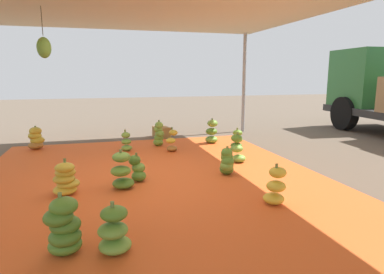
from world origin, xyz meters
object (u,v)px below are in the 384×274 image
(banana_bunch_11, at_px, (126,142))
(banana_bunch_13, at_px, (227,162))
(banana_bunch_6, at_px, (64,228))
(banana_bunch_0, at_px, (237,140))
(banana_bunch_3, at_px, (238,150))
(banana_bunch_2, at_px, (36,139))
(banana_bunch_9, at_px, (159,135))
(banana_bunch_12, at_px, (122,172))
(banana_bunch_1, at_px, (138,169))
(banana_bunch_14, at_px, (114,232))
(banana_bunch_7, at_px, (172,142))
(crate_0, at_px, (161,132))
(banana_bunch_4, at_px, (66,179))
(banana_bunch_8, at_px, (276,187))
(banana_bunch_10, at_px, (212,132))

(banana_bunch_11, distance_m, banana_bunch_13, 2.66)
(banana_bunch_6, distance_m, banana_bunch_13, 3.03)
(banana_bunch_0, distance_m, banana_bunch_3, 1.19)
(banana_bunch_2, height_order, banana_bunch_9, banana_bunch_9)
(banana_bunch_6, relative_size, banana_bunch_12, 1.02)
(banana_bunch_1, xyz_separation_m, banana_bunch_13, (0.08, 1.46, 0.02))
(banana_bunch_0, relative_size, banana_bunch_11, 1.00)
(banana_bunch_12, height_order, banana_bunch_14, banana_bunch_12)
(banana_bunch_7, relative_size, crate_0, 1.04)
(banana_bunch_12, relative_size, banana_bunch_13, 1.21)
(banana_bunch_12, bearing_deg, banana_bunch_2, -152.50)
(banana_bunch_1, relative_size, banana_bunch_9, 0.74)
(banana_bunch_0, height_order, banana_bunch_4, banana_bunch_4)
(banana_bunch_9, relative_size, banana_bunch_13, 1.25)
(banana_bunch_6, bearing_deg, banana_bunch_8, 102.95)
(banana_bunch_3, height_order, banana_bunch_7, banana_bunch_3)
(banana_bunch_2, distance_m, banana_bunch_9, 2.73)
(banana_bunch_1, height_order, banana_bunch_7, banana_bunch_7)
(banana_bunch_2, distance_m, banana_bunch_8, 5.56)
(banana_bunch_12, bearing_deg, banana_bunch_10, 139.86)
(banana_bunch_7, relative_size, banana_bunch_8, 1.01)
(banana_bunch_2, distance_m, banana_bunch_4, 3.36)
(banana_bunch_0, relative_size, banana_bunch_10, 0.78)
(banana_bunch_1, distance_m, banana_bunch_8, 2.13)
(banana_bunch_3, xyz_separation_m, banana_bunch_12, (0.93, -2.21, 0.00))
(banana_bunch_0, xyz_separation_m, banana_bunch_1, (1.72, -2.41, -0.01))
(banana_bunch_11, bearing_deg, banana_bunch_1, -0.07)
(banana_bunch_10, distance_m, crate_0, 1.56)
(banana_bunch_6, relative_size, banana_bunch_14, 1.19)
(banana_bunch_12, distance_m, banana_bunch_13, 1.73)
(banana_bunch_8, bearing_deg, banana_bunch_9, -168.33)
(banana_bunch_9, bearing_deg, banana_bunch_14, -15.02)
(banana_bunch_0, relative_size, banana_bunch_13, 0.98)
(banana_bunch_3, distance_m, banana_bunch_4, 3.13)
(banana_bunch_8, height_order, banana_bunch_14, banana_bunch_8)
(crate_0, bearing_deg, banana_bunch_0, 35.39)
(banana_bunch_1, xyz_separation_m, crate_0, (-3.64, 1.05, -0.06))
(banana_bunch_1, bearing_deg, banana_bunch_0, 125.50)
(banana_bunch_3, height_order, crate_0, banana_bunch_3)
(banana_bunch_11, xyz_separation_m, banana_bunch_14, (4.23, -0.45, 0.01))
(banana_bunch_0, relative_size, banana_bunch_4, 0.93)
(banana_bunch_11, xyz_separation_m, banana_bunch_13, (2.23, 1.46, 0.02))
(banana_bunch_2, distance_m, banana_bunch_12, 3.60)
(banana_bunch_14, bearing_deg, banana_bunch_3, 138.42)
(banana_bunch_0, height_order, banana_bunch_1, banana_bunch_0)
(banana_bunch_4, distance_m, banana_bunch_6, 1.66)
(banana_bunch_6, relative_size, banana_bunch_8, 1.12)
(banana_bunch_3, xyz_separation_m, banana_bunch_14, (2.71, -2.40, -0.04))
(banana_bunch_2, height_order, banana_bunch_3, banana_bunch_3)
(banana_bunch_4, distance_m, banana_bunch_11, 2.69)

